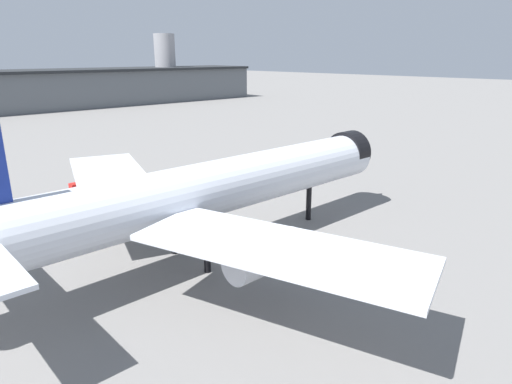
# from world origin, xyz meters

# --- Properties ---
(ground) EXTENTS (900.00, 900.00, 0.00)m
(ground) POSITION_xyz_m (0.00, 0.00, 0.00)
(ground) COLOR slate
(airliner_near_gate) EXTENTS (65.81, 59.94, 18.92)m
(airliner_near_gate) POSITION_xyz_m (-2.47, 3.32, 8.34)
(airliner_near_gate) COLOR silver
(airliner_near_gate) RESTS_ON ground
(baggage_tug_wing) EXTENTS (3.24, 1.96, 1.85)m
(baggage_tug_wing) POSITION_xyz_m (-0.68, 41.09, 0.97)
(baggage_tug_wing) COLOR black
(baggage_tug_wing) RESTS_ON ground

